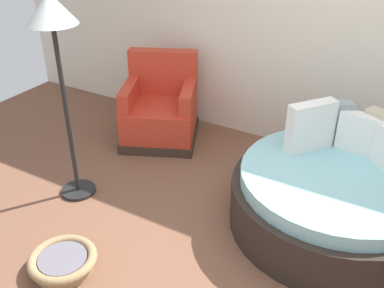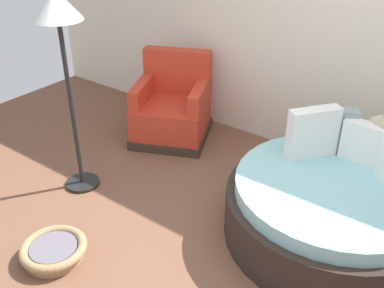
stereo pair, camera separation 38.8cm
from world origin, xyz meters
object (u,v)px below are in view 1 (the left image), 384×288
pet_basket (63,261)px  floor_lamp (54,30)px  round_daybed (335,196)px  red_armchair (161,111)px

pet_basket → floor_lamp: size_ratio=0.28×
floor_lamp → pet_basket: bearing=-53.8°
pet_basket → floor_lamp: floor_lamp is taller
round_daybed → red_armchair: 2.16m
floor_lamp → round_daybed: bearing=18.6°
round_daybed → red_armchair: round_daybed is taller
red_armchair → floor_lamp: size_ratio=0.58×
red_armchair → round_daybed: bearing=-15.1°
pet_basket → floor_lamp: (-0.58, 0.80, 1.46)m
round_daybed → floor_lamp: size_ratio=0.93×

